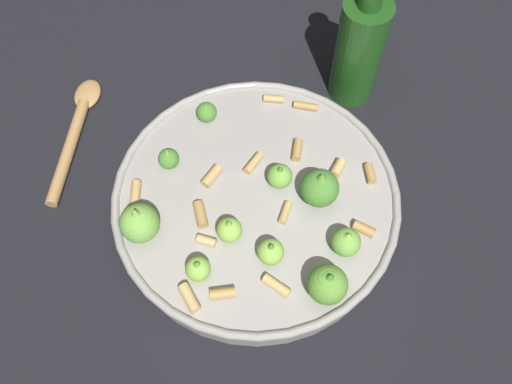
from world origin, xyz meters
The scene contains 4 objects.
ground_plane centered at (0.00, 0.00, 0.00)m, with size 2.40×2.40×0.00m, color black.
cooking_pan centered at (0.00, 0.00, 0.03)m, with size 0.35×0.35×0.10m.
olive_oil_bottle centered at (-0.20, -0.13, 0.09)m, with size 0.06×0.06×0.21m.
wooden_spoon centered at (0.18, -0.21, 0.01)m, with size 0.12×0.19×0.02m.
Camera 1 is at (0.12, 0.29, 0.64)m, focal length 39.04 mm.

